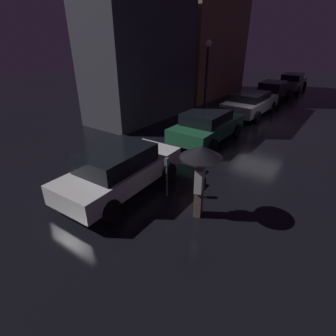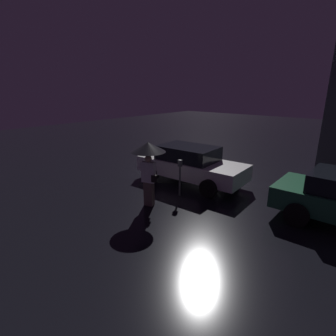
{
  "view_description": "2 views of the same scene",
  "coord_description": "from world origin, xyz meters",
  "px_view_note": "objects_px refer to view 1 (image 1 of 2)",
  "views": [
    {
      "loc": [
        -14.22,
        -3.82,
        4.34
      ],
      "look_at": [
        -8.91,
        -0.03,
        1.05
      ],
      "focal_mm": 28.0,
      "sensor_mm": 36.0,
      "label": 1
    },
    {
      "loc": [
        -3.7,
        -6.53,
        3.51
      ],
      "look_at": [
        -9.22,
        0.03,
        0.92
      ],
      "focal_mm": 28.0,
      "sensor_mm": 36.0,
      "label": 2
    }
  ],
  "objects_px": {
    "pedestrian_with_umbrella": "(201,161)",
    "parking_meter": "(167,173)",
    "street_lamp_near": "(207,67)",
    "parked_car_grey": "(292,82)",
    "parked_car_silver": "(251,103)",
    "parked_car_white": "(120,169)",
    "parked_car_green": "(207,125)",
    "parked_car_black": "(272,90)"
  },
  "relations": [
    {
      "from": "parked_car_grey",
      "to": "pedestrian_with_umbrella",
      "type": "relative_size",
      "value": 2.32
    },
    {
      "from": "parked_car_grey",
      "to": "street_lamp_near",
      "type": "xyz_separation_m",
      "value": [
        -11.89,
        2.4,
        2.04
      ]
    },
    {
      "from": "parked_car_black",
      "to": "parking_meter",
      "type": "distance_m",
      "value": 15.64
    },
    {
      "from": "parked_car_silver",
      "to": "parked_car_grey",
      "type": "height_order",
      "value": "parked_car_grey"
    },
    {
      "from": "parked_car_white",
      "to": "street_lamp_near",
      "type": "bearing_deg",
      "value": 11.23
    },
    {
      "from": "parked_car_black",
      "to": "parked_car_grey",
      "type": "bearing_deg",
      "value": -2.83
    },
    {
      "from": "parked_car_silver",
      "to": "parked_car_grey",
      "type": "distance_m",
      "value": 10.46
    },
    {
      "from": "parked_car_white",
      "to": "pedestrian_with_umbrella",
      "type": "height_order",
      "value": "pedestrian_with_umbrella"
    },
    {
      "from": "parked_car_black",
      "to": "parked_car_silver",
      "type": "bearing_deg",
      "value": -178.14
    },
    {
      "from": "pedestrian_with_umbrella",
      "to": "street_lamp_near",
      "type": "distance_m",
      "value": 10.4
    },
    {
      "from": "parked_car_black",
      "to": "pedestrian_with_umbrella",
      "type": "distance_m",
      "value": 16.08
    },
    {
      "from": "parked_car_silver",
      "to": "parking_meter",
      "type": "bearing_deg",
      "value": -171.46
    },
    {
      "from": "parked_car_grey",
      "to": "parked_car_green",
      "type": "bearing_deg",
      "value": 178.0
    },
    {
      "from": "parking_meter",
      "to": "street_lamp_near",
      "type": "relative_size",
      "value": 0.3
    },
    {
      "from": "parked_car_grey",
      "to": "parking_meter",
      "type": "xyz_separation_m",
      "value": [
        -20.79,
        -1.16,
        0.05
      ]
    },
    {
      "from": "parking_meter",
      "to": "street_lamp_near",
      "type": "height_order",
      "value": "street_lamp_near"
    },
    {
      "from": "parked_car_green",
      "to": "parked_car_silver",
      "type": "distance_m",
      "value": 5.45
    },
    {
      "from": "parked_car_white",
      "to": "parked_car_black",
      "type": "distance_m",
      "value": 16.11
    },
    {
      "from": "street_lamp_near",
      "to": "pedestrian_with_umbrella",
      "type": "bearing_deg",
      "value": -152.47
    },
    {
      "from": "parked_car_green",
      "to": "street_lamp_near",
      "type": "relative_size",
      "value": 1.0
    },
    {
      "from": "street_lamp_near",
      "to": "parked_car_grey",
      "type": "bearing_deg",
      "value": -11.39
    },
    {
      "from": "pedestrian_with_umbrella",
      "to": "parked_car_green",
      "type": "bearing_deg",
      "value": 9.57
    },
    {
      "from": "parked_car_white",
      "to": "parked_car_silver",
      "type": "xyz_separation_m",
      "value": [
        10.87,
        -0.14,
        0.02
      ]
    },
    {
      "from": "parked_car_green",
      "to": "parked_car_white",
      "type": "bearing_deg",
      "value": 179.09
    },
    {
      "from": "parked_car_white",
      "to": "parked_car_grey",
      "type": "xyz_separation_m",
      "value": [
        21.32,
        -0.19,
        -0.0
      ]
    },
    {
      "from": "parked_car_white",
      "to": "pedestrian_with_umbrella",
      "type": "xyz_separation_m",
      "value": [
        0.27,
        -2.58,
        0.87
      ]
    },
    {
      "from": "parked_car_white",
      "to": "parked_car_silver",
      "type": "height_order",
      "value": "parked_car_white"
    },
    {
      "from": "parked_car_grey",
      "to": "parking_meter",
      "type": "distance_m",
      "value": 20.82
    },
    {
      "from": "parked_car_green",
      "to": "street_lamp_near",
      "type": "distance_m",
      "value": 5.05
    },
    {
      "from": "parked_car_green",
      "to": "pedestrian_with_umbrella",
      "type": "xyz_separation_m",
      "value": [
        -5.15,
        -2.48,
        0.87
      ]
    },
    {
      "from": "parked_car_black",
      "to": "pedestrian_with_umbrella",
      "type": "relative_size",
      "value": 2.12
    },
    {
      "from": "parked_car_silver",
      "to": "street_lamp_near",
      "type": "distance_m",
      "value": 3.41
    },
    {
      "from": "parked_car_white",
      "to": "street_lamp_near",
      "type": "relative_size",
      "value": 1.02
    },
    {
      "from": "parked_car_grey",
      "to": "parked_car_silver",
      "type": "bearing_deg",
      "value": 178.07
    },
    {
      "from": "parked_car_white",
      "to": "street_lamp_near",
      "type": "distance_m",
      "value": 9.9
    },
    {
      "from": "pedestrian_with_umbrella",
      "to": "parked_car_black",
      "type": "bearing_deg",
      "value": -6.72
    },
    {
      "from": "parked_car_green",
      "to": "parked_car_grey",
      "type": "bearing_deg",
      "value": -0.23
    },
    {
      "from": "parking_meter",
      "to": "parked_car_green",
      "type": "bearing_deg",
      "value": 14.42
    },
    {
      "from": "parked_car_white",
      "to": "parked_car_green",
      "type": "xyz_separation_m",
      "value": [
        5.42,
        -0.1,
        0.0
      ]
    },
    {
      "from": "pedestrian_with_umbrella",
      "to": "parking_meter",
      "type": "bearing_deg",
      "value": 61.69
    },
    {
      "from": "parked_car_white",
      "to": "parked_car_green",
      "type": "relative_size",
      "value": 1.02
    },
    {
      "from": "parked_car_silver",
      "to": "parked_car_grey",
      "type": "xyz_separation_m",
      "value": [
        10.46,
        -0.05,
        -0.02
      ]
    }
  ]
}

